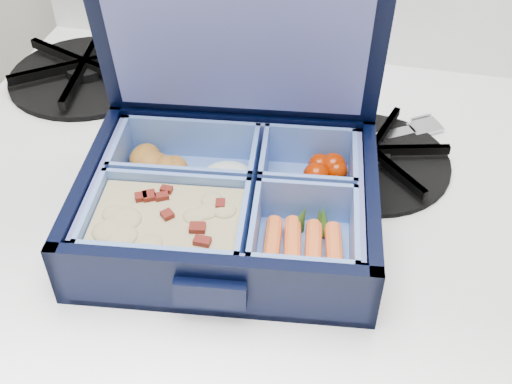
% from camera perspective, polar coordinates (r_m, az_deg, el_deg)
% --- Properties ---
extents(bento_box, '(0.27, 0.22, 0.06)m').
position_cam_1_polar(bento_box, '(0.55, -2.45, -1.03)').
color(bento_box, black).
rests_on(bento_box, stove).
extents(burner_grate, '(0.19, 0.19, 0.02)m').
position_cam_1_polar(burner_grate, '(0.64, 10.12, 3.33)').
color(burner_grate, black).
rests_on(burner_grate, stove).
extents(burner_grate_rear, '(0.24, 0.24, 0.02)m').
position_cam_1_polar(burner_grate_rear, '(0.79, -14.85, 10.44)').
color(burner_grate_rear, black).
rests_on(burner_grate_rear, stove).
extents(fork, '(0.18, 0.13, 0.01)m').
position_cam_1_polar(fork, '(0.66, 7.81, 4.07)').
color(fork, '#A3A2A8').
rests_on(fork, stove).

